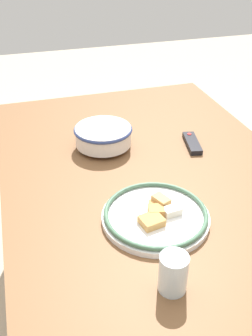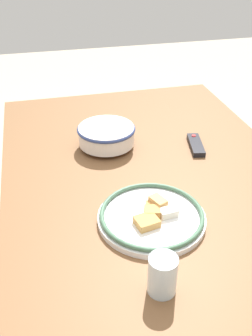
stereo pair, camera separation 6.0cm
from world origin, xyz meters
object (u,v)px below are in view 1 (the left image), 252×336
(tv_remote, at_px, (192,143))
(drinking_glass, at_px, (173,273))
(noodle_bowl, at_px, (103,136))
(food_plate, at_px, (156,215))

(tv_remote, xyz_separation_m, drinking_glass, (0.63, -0.34, 0.04))
(tv_remote, height_order, drinking_glass, drinking_glass)
(drinking_glass, bearing_deg, noodle_bowl, 179.45)
(food_plate, xyz_separation_m, drinking_glass, (0.25, -0.05, 0.03))
(noodle_bowl, bearing_deg, tv_remote, 75.56)
(food_plate, relative_size, tv_remote, 1.96)
(tv_remote, bearing_deg, noodle_bowl, 177.31)
(food_plate, height_order, drinking_glass, drinking_glass)
(food_plate, relative_size, drinking_glass, 3.08)
(noodle_bowl, height_order, tv_remote, noodle_bowl)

